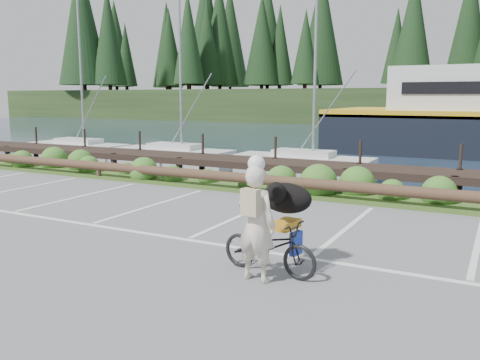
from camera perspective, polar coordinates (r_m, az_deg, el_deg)
ground at (r=10.64m, az=-4.79°, el=-6.18°), size 72.00×72.00×0.00m
harbor_backdrop at (r=87.35m, az=24.47°, el=6.67°), size 170.00×160.00×30.00m
vegetation_strip at (r=15.25m, az=5.94°, el=-1.25°), size 34.00×1.60×0.10m
log_rail at (r=14.62m, az=4.92°, el=-1.89°), size 32.00×0.30×0.60m
bicycle at (r=8.29m, az=3.29°, el=-7.47°), size 1.76×0.79×0.90m
cyclist at (r=7.84m, az=1.82°, el=-4.92°), size 0.71×0.51×1.83m
dog at (r=8.58m, az=5.22°, el=-2.04°), size 0.54×0.94×0.52m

